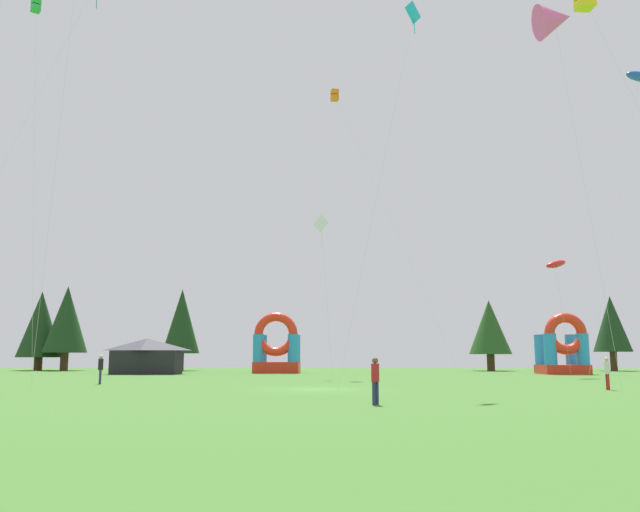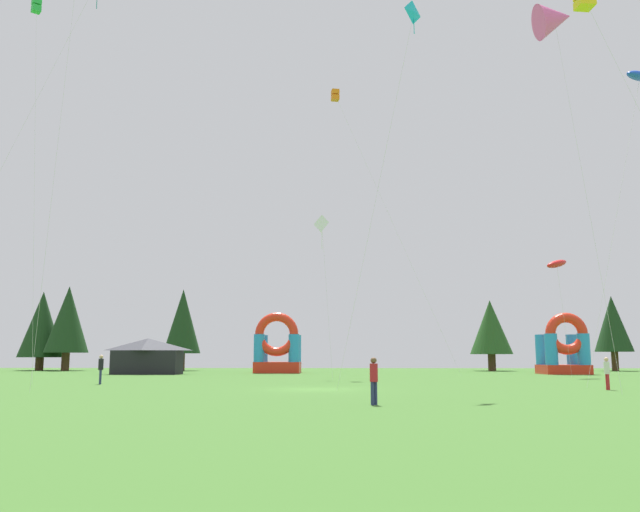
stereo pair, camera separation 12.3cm
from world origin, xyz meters
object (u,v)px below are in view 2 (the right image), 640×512
Objects in this scene: kite_blue_parafoil at (640,76)px; kite_white_diamond at (322,226)px; person_far_side at (101,367)px; kite_orange_box at (336,97)px; person_near_camera at (374,377)px; kite_cyan_diamond at (414,16)px; person_midfield at (607,371)px; inflatable_red_slide at (564,351)px; kite_pink_delta at (554,19)px; kite_yellow_box at (585,0)px; kite_green_box at (36,8)px; inflatable_yellow_castle at (277,351)px; festival_tent at (148,356)px; kite_red_parafoil at (557,264)px.

kite_white_diamond is (-20.92, 10.32, -7.68)m from kite_blue_parafoil.
kite_white_diamond reaches higher than person_far_side.
kite_orange_box reaches higher than person_near_camera.
kite_blue_parafoil is at bearing 26.43° from kite_cyan_diamond.
kite_cyan_diamond is 21.15m from person_midfield.
person_near_camera is 44.83m from inflatable_red_slide.
person_far_side is (-27.06, 4.05, -19.95)m from kite_pink_delta.
kite_cyan_diamond reaches higher than kite_yellow_box.
kite_pink_delta is at bearing -57.09° from kite_orange_box.
person_midfield is (12.26, 10.63, -0.01)m from person_near_camera.
kite_green_box is at bearing 177.81° from kite_blue_parafoil.
kite_cyan_diamond is (-8.41, -2.65, -1.08)m from kite_pink_delta.
person_near_camera is 22.90m from person_far_side.
inflatable_yellow_castle is (-5.01, 15.66, -9.77)m from kite_white_diamond.
person_midfield is (-6.06, -6.95, -18.65)m from kite_blue_parafoil.
kite_blue_parafoil is 13.51m from kite_yellow_box.
kite_green_box is 4.39× the size of festival_tent.
kite_orange_box is (-12.82, 19.81, 3.54)m from kite_pink_delta.
kite_pink_delta reaches higher than person_near_camera.
festival_tent is (-37.66, 20.97, -17.95)m from kite_blue_parafoil.
kite_red_parafoil is 1.63× the size of festival_tent.
kite_blue_parafoil is 0.97× the size of kite_cyan_diamond.
kite_yellow_box is 11.63× the size of person_near_camera.
inflatable_red_slide is at bearing 74.75° from kite_yellow_box.
festival_tent is (3.20, 19.40, -24.36)m from kite_green_box.
kite_orange_box is 25.74m from inflatable_yellow_castle.
person_midfield is at bearing -63.49° from kite_pink_delta.
kite_white_diamond is (-5.49, 17.99, -7.98)m from kite_cyan_diamond.
kite_orange_box is at bearing 32.17° from kite_green_box.
kite_cyan_diamond is 11.71× the size of person_far_side.
kite_pink_delta reaches higher than festival_tent.
festival_tent is (-30.06, 32.10, -17.02)m from kite_yellow_box.
person_midfield is 0.27× the size of inflatable_yellow_castle.
inflatable_red_slide is (7.64, 29.52, 1.18)m from person_midfield.
person_far_side is (-26.48, 10.16, -17.65)m from kite_yellow_box.
kite_yellow_box is (-7.60, -11.13, -0.92)m from kite_blue_parafoil.
kite_yellow_box is at bearing -46.88° from festival_tent.
kite_green_box reaches higher than kite_blue_parafoil.
kite_pink_delta is at bearing -11.01° from kite_green_box.
festival_tent is at bearing 133.12° from kite_yellow_box.
kite_green_box is 2.70× the size of kite_red_parafoil.
kite_red_parafoil is (39.27, 11.95, -16.80)m from kite_green_box.
festival_tent is (-39.25, -1.60, -0.48)m from inflatable_red_slide.
kite_yellow_box is 0.76× the size of kite_orange_box.
kite_yellow_box is 33.40m from person_far_side.
kite_orange_box is at bearing 175.99° from kite_red_parafoil.
person_near_camera is (2.60, -27.90, -10.95)m from kite_white_diamond.
kite_orange_box reaches higher than kite_cyan_diamond.
person_far_side is 28.66m from person_midfield.
kite_yellow_box is (-0.58, -6.11, -2.30)m from kite_pink_delta.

